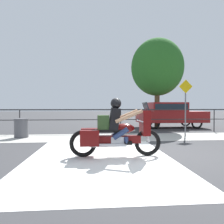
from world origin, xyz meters
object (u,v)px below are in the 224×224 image
(parked_car, at_px, (170,113))
(motorcycle, at_px, (115,131))
(street_sign, at_px, (186,102))
(tree_behind_sign, at_px, (157,67))
(trash_bin, at_px, (21,128))

(parked_car, bearing_deg, motorcycle, -119.27)
(motorcycle, height_order, street_sign, street_sign)
(street_sign, distance_m, tree_behind_sign, 4.29)
(tree_behind_sign, bearing_deg, motorcycle, -114.19)
(trash_bin, distance_m, tree_behind_sign, 8.64)
(motorcycle, xyz_separation_m, street_sign, (3.62, 3.85, 0.89))
(parked_car, xyz_separation_m, tree_behind_sign, (-0.88, -0.18, 2.86))
(trash_bin, height_order, street_sign, street_sign)
(motorcycle, xyz_separation_m, trash_bin, (-3.68, 3.86, -0.26))
(parked_car, relative_size, trash_bin, 5.11)
(motorcycle, bearing_deg, street_sign, 48.48)
(motorcycle, height_order, parked_car, parked_car)
(motorcycle, xyz_separation_m, tree_behind_sign, (3.38, 7.53, 3.10))
(parked_car, bearing_deg, tree_behind_sign, -168.93)
(street_sign, bearing_deg, trash_bin, 179.97)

